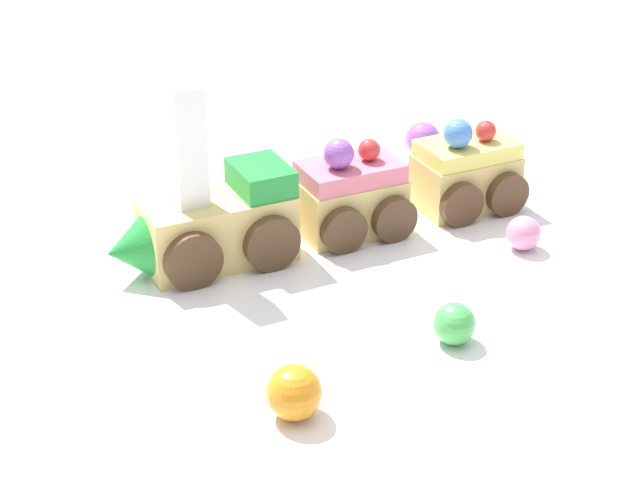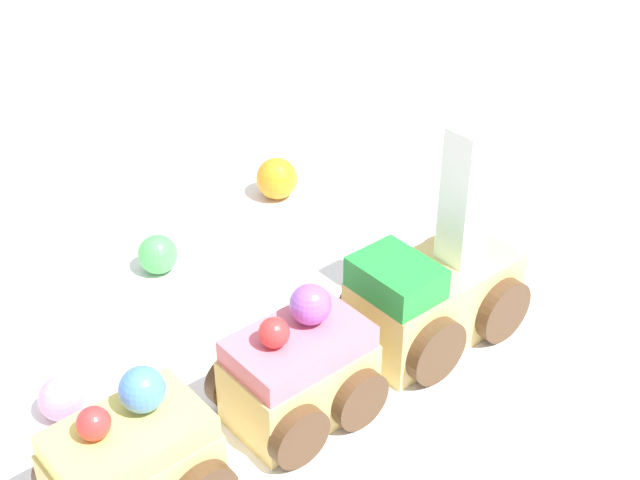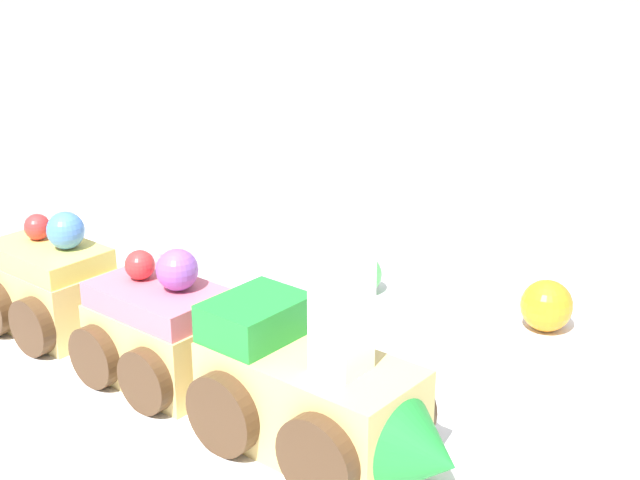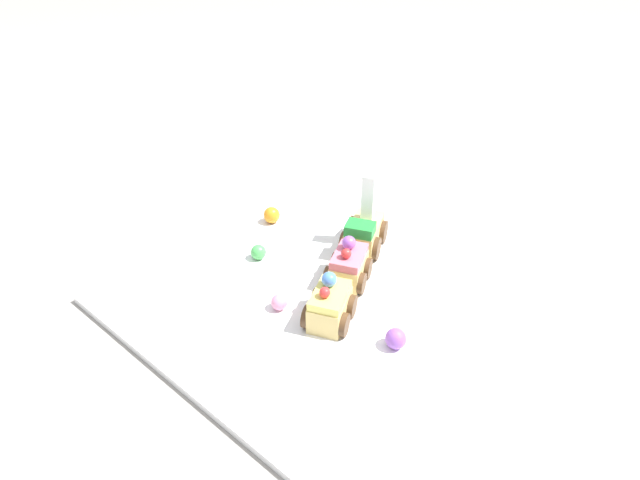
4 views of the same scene
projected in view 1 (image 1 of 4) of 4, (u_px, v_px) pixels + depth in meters
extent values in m
plane|color=gray|center=(357.00, 287.00, 0.74)|extent=(10.00, 10.00, 0.00)
cube|color=white|center=(357.00, 279.00, 0.74)|extent=(0.61, 0.48, 0.01)
cube|color=#E5C675|center=(218.00, 230.00, 0.74)|extent=(0.11, 0.08, 0.05)
cube|color=green|center=(261.00, 177.00, 0.74)|extent=(0.05, 0.06, 0.02)
cone|color=green|center=(128.00, 250.00, 0.71)|extent=(0.04, 0.05, 0.04)
cube|color=white|center=(190.00, 190.00, 0.72)|extent=(0.03, 0.03, 0.02)
cube|color=white|center=(188.00, 161.00, 0.71)|extent=(0.03, 0.03, 0.02)
cube|color=white|center=(187.00, 131.00, 0.70)|extent=(0.03, 0.03, 0.02)
cube|color=white|center=(185.00, 101.00, 0.69)|extent=(0.03, 0.03, 0.02)
cylinder|color=#4C331E|center=(165.00, 226.00, 0.75)|extent=(0.04, 0.02, 0.04)
cylinder|color=#4C331E|center=(193.00, 261.00, 0.71)|extent=(0.04, 0.02, 0.04)
cylinder|color=#4C331E|center=(240.00, 210.00, 0.77)|extent=(0.04, 0.02, 0.04)
cylinder|color=#4C331E|center=(272.00, 244.00, 0.73)|extent=(0.04, 0.02, 0.04)
cube|color=#E5C675|center=(352.00, 206.00, 0.78)|extent=(0.09, 0.07, 0.04)
cube|color=#E57084|center=(352.00, 172.00, 0.77)|extent=(0.08, 0.07, 0.01)
sphere|color=red|center=(369.00, 150.00, 0.77)|extent=(0.02, 0.02, 0.02)
sphere|color=#9956C6|center=(339.00, 154.00, 0.75)|extent=(0.03, 0.03, 0.02)
cylinder|color=#4C331E|center=(310.00, 200.00, 0.80)|extent=(0.03, 0.02, 0.03)
cylinder|color=#4C331E|center=(344.00, 231.00, 0.75)|extent=(0.03, 0.02, 0.03)
cylinder|color=#4C331E|center=(359.00, 190.00, 0.81)|extent=(0.03, 0.02, 0.03)
cylinder|color=#4C331E|center=(395.00, 219.00, 0.77)|extent=(0.03, 0.02, 0.03)
cube|color=#E5C675|center=(465.00, 182.00, 0.82)|extent=(0.09, 0.07, 0.04)
cube|color=#EFE066|center=(467.00, 149.00, 0.81)|extent=(0.08, 0.07, 0.01)
sphere|color=red|center=(486.00, 131.00, 0.80)|extent=(0.02, 0.02, 0.02)
sphere|color=#4C84E0|center=(458.00, 134.00, 0.79)|extent=(0.03, 0.03, 0.02)
cylinder|color=#4C331E|center=(423.00, 177.00, 0.83)|extent=(0.03, 0.02, 0.03)
cylinder|color=#4C331E|center=(462.00, 205.00, 0.79)|extent=(0.03, 0.02, 0.03)
cylinder|color=#4C331E|center=(468.00, 168.00, 0.85)|extent=(0.03, 0.02, 0.03)
cylinder|color=#4C331E|center=(508.00, 194.00, 0.81)|extent=(0.03, 0.02, 0.03)
sphere|color=orange|center=(294.00, 392.00, 0.58)|extent=(0.03, 0.03, 0.03)
sphere|color=#9956C6|center=(423.00, 139.00, 0.91)|extent=(0.03, 0.03, 0.03)
sphere|color=#4CBC56|center=(454.00, 324.00, 0.65)|extent=(0.03, 0.03, 0.03)
sphere|color=pink|center=(524.00, 233.00, 0.76)|extent=(0.02, 0.02, 0.02)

